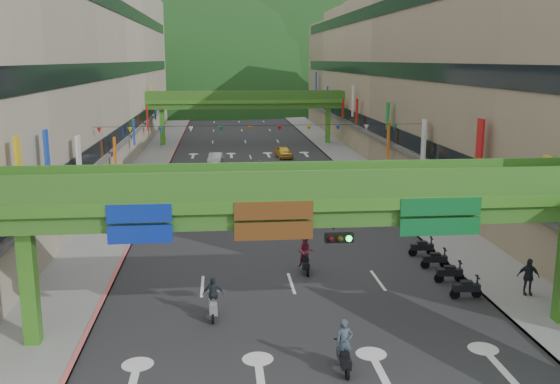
# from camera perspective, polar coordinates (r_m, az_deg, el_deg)

# --- Properties ---
(road_slab) EXTENTS (18.00, 140.00, 0.02)m
(road_slab) POSITION_cam_1_polar(r_m,az_deg,el_deg) (68.84, -2.56, 2.69)
(road_slab) COLOR #28282B
(road_slab) RESTS_ON ground
(sidewalk_left) EXTENTS (4.00, 140.00, 0.15)m
(sidewalk_left) POSITION_cam_1_polar(r_m,az_deg,el_deg) (69.16, -11.71, 2.55)
(sidewalk_left) COLOR gray
(sidewalk_left) RESTS_ON ground
(sidewalk_right) EXTENTS (4.00, 140.00, 0.15)m
(sidewalk_right) POSITION_cam_1_polar(r_m,az_deg,el_deg) (70.25, 6.45, 2.87)
(sidewalk_right) COLOR gray
(sidewalk_right) RESTS_ON ground
(curb_left) EXTENTS (0.20, 140.00, 0.18)m
(curb_left) POSITION_cam_1_polar(r_m,az_deg,el_deg) (68.97, -10.14, 2.60)
(curb_left) COLOR #CC5959
(curb_left) RESTS_ON ground
(curb_right) EXTENTS (0.20, 140.00, 0.18)m
(curb_right) POSITION_cam_1_polar(r_m,az_deg,el_deg) (69.88, 4.92, 2.87)
(curb_right) COLOR gray
(curb_right) RESTS_ON ground
(building_row_left) EXTENTS (12.80, 95.00, 19.00)m
(building_row_left) POSITION_cam_1_polar(r_m,az_deg,el_deg) (69.60, -18.64, 10.01)
(building_row_left) COLOR #9E937F
(building_row_left) RESTS_ON ground
(building_row_right) EXTENTS (12.80, 95.00, 19.00)m
(building_row_right) POSITION_cam_1_polar(r_m,az_deg,el_deg) (71.46, 12.97, 10.36)
(building_row_right) COLOR gray
(building_row_right) RESTS_ON ground
(overpass_near) EXTENTS (28.00, 12.27, 7.10)m
(overpass_near) POSITION_cam_1_polar(r_m,az_deg,el_deg) (24.38, 5.04, -2.20)
(overpass_near) COLOR #4C9E2D
(overpass_near) RESTS_ON ground
(overpass_far) EXTENTS (28.00, 2.20, 7.10)m
(overpass_far) POSITION_cam_1_polar(r_m,az_deg,el_deg) (83.11, -3.14, 8.04)
(overpass_far) COLOR #4C9E2D
(overpass_far) RESTS_ON ground
(hill_left) EXTENTS (168.00, 140.00, 112.00)m
(hill_left) POSITION_cam_1_polar(r_m,az_deg,el_deg) (178.56, -9.30, 8.30)
(hill_left) COLOR #1C4419
(hill_left) RESTS_ON ground
(hill_right) EXTENTS (208.00, 176.00, 128.00)m
(hill_right) POSITION_cam_1_polar(r_m,az_deg,el_deg) (200.19, 2.71, 8.83)
(hill_right) COLOR #1C4419
(hill_right) RESTS_ON ground
(bunting_string) EXTENTS (26.00, 0.36, 0.47)m
(bunting_string) POSITION_cam_1_polar(r_m,az_deg,el_deg) (48.25, -1.37, 5.83)
(bunting_string) COLOR black
(bunting_string) RESTS_ON ground
(scooter_rider_near) EXTENTS (0.62, 1.60, 2.03)m
(scooter_rider_near) POSITION_cam_1_polar(r_m,az_deg,el_deg) (23.38, 5.89, -14.00)
(scooter_rider_near) COLOR black
(scooter_rider_near) RESTS_ON ground
(scooter_rider_mid) EXTENTS (0.87, 1.60, 2.06)m
(scooter_rider_mid) POSITION_cam_1_polar(r_m,az_deg,el_deg) (33.26, 2.37, -5.68)
(scooter_rider_mid) COLOR black
(scooter_rider_mid) RESTS_ON ground
(scooter_rider_left) EXTENTS (0.94, 1.60, 1.92)m
(scooter_rider_left) POSITION_cam_1_polar(r_m,az_deg,el_deg) (27.80, -6.15, -9.63)
(scooter_rider_left) COLOR gray
(scooter_rider_left) RESTS_ON ground
(scooter_rider_far) EXTENTS (0.84, 1.57, 1.88)m
(scooter_rider_far) POSITION_cam_1_polar(r_m,az_deg,el_deg) (58.91, -1.77, 2.02)
(scooter_rider_far) COLOR maroon
(scooter_rider_far) RESTS_ON ground
(parked_scooter_row) EXTENTS (1.60, 7.15, 1.08)m
(parked_scooter_row) POSITION_cam_1_polar(r_m,az_deg,el_deg) (34.17, 14.59, -6.54)
(parked_scooter_row) COLOR black
(parked_scooter_row) RESTS_ON ground
(car_silver) EXTENTS (1.81, 4.18, 1.34)m
(car_silver) POSITION_cam_1_polar(r_m,az_deg,el_deg) (67.34, -5.91, 3.00)
(car_silver) COLOR #A2A2A9
(car_silver) RESTS_ON ground
(car_yellow) EXTENTS (2.04, 4.04, 1.32)m
(car_yellow) POSITION_cam_1_polar(r_m,az_deg,el_deg) (72.18, 0.31, 3.66)
(car_yellow) COLOR yellow
(car_yellow) RESTS_ON ground
(pedestrian_red) EXTENTS (0.74, 0.59, 1.50)m
(pedestrian_red) POSITION_cam_1_polar(r_m,az_deg,el_deg) (52.95, 11.81, 0.42)
(pedestrian_red) COLOR #A3360A
(pedestrian_red) RESTS_ON ground
(pedestrian_dark) EXTENTS (1.11, 0.62, 1.78)m
(pedestrian_dark) POSITION_cam_1_polar(r_m,az_deg,el_deg) (32.26, 21.72, -7.45)
(pedestrian_dark) COLOR black
(pedestrian_dark) RESTS_ON ground
(pedestrian_blue) EXTENTS (0.89, 0.58, 1.90)m
(pedestrian_blue) POSITION_cam_1_polar(r_m,az_deg,el_deg) (49.85, 10.04, 0.01)
(pedestrian_blue) COLOR #36495F
(pedestrian_blue) RESTS_ON ground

